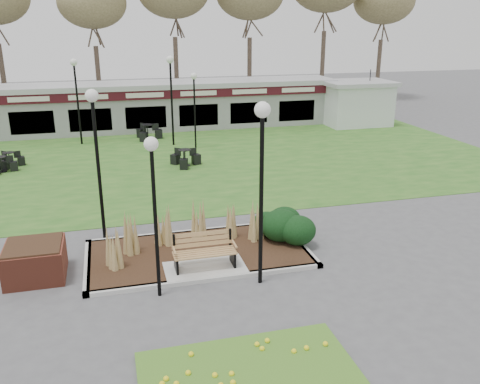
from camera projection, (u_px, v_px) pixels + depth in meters
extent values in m
plane|color=#515154|center=(206.00, 274.00, 13.71)|extent=(100.00, 100.00, 0.00)
cube|color=#28601E|center=(159.00, 161.00, 24.70)|extent=(34.00, 16.00, 0.02)
cube|color=#301C13|center=(198.00, 253.00, 14.79)|extent=(6.22, 3.22, 0.12)
cube|color=#B7B7B2|center=(209.00, 279.00, 13.32)|extent=(6.40, 0.18, 0.12)
cube|color=#B7B7B2|center=(189.00, 232.00, 16.27)|extent=(6.40, 0.18, 0.12)
cube|color=#B7B7B2|center=(88.00, 266.00, 14.04)|extent=(0.18, 3.40, 0.12)
cube|color=#B7B7B2|center=(298.00, 242.00, 15.55)|extent=(0.18, 3.40, 0.12)
cube|color=#B7B7B2|center=(205.00, 269.00, 13.83)|extent=(2.20, 1.20, 0.13)
cone|color=tan|center=(130.00, 235.00, 14.50)|extent=(0.36, 0.36, 1.15)
cone|color=tan|center=(163.00, 226.00, 15.11)|extent=(0.36, 0.36, 1.15)
cone|color=tan|center=(198.00, 220.00, 15.56)|extent=(0.36, 0.36, 1.15)
cone|color=tan|center=(228.00, 220.00, 15.59)|extent=(0.36, 0.36, 1.15)
cone|color=tan|center=(257.00, 222.00, 15.42)|extent=(0.36, 0.36, 1.15)
cone|color=tan|center=(112.00, 248.00, 13.65)|extent=(0.36, 0.36, 1.15)
ellipsoid|color=black|center=(281.00, 225.00, 15.44)|extent=(1.21, 1.10, 0.99)
ellipsoid|color=black|center=(298.00, 230.00, 15.18)|extent=(1.10, 1.00, 0.90)
ellipsoid|color=black|center=(285.00, 220.00, 15.99)|extent=(1.06, 0.96, 0.86)
ellipsoid|color=black|center=(266.00, 224.00, 15.86)|extent=(0.92, 0.84, 0.76)
cube|color=#AD734E|center=(205.00, 253.00, 13.67)|extent=(1.70, 0.57, 0.04)
cube|color=#AD734E|center=(202.00, 239.00, 13.87)|extent=(1.70, 0.13, 0.44)
cube|color=black|center=(176.00, 264.00, 13.56)|extent=(0.06, 0.55, 0.42)
cube|color=black|center=(233.00, 257.00, 13.93)|extent=(0.06, 0.55, 0.42)
cube|color=black|center=(174.00, 243.00, 13.68)|extent=(0.06, 0.06, 0.50)
cube|color=black|center=(230.00, 237.00, 14.06)|extent=(0.06, 0.06, 0.50)
cube|color=#AD734E|center=(174.00, 250.00, 13.40)|extent=(0.05, 0.50, 0.04)
cube|color=#AD734E|center=(234.00, 244.00, 13.79)|extent=(0.05, 0.50, 0.04)
cube|color=brown|center=(35.00, 262.00, 13.43)|extent=(1.50, 1.50, 0.90)
cube|color=#301C13|center=(33.00, 245.00, 13.27)|extent=(1.40, 1.40, 0.06)
cube|color=#9C9C9F|center=(144.00, 109.00, 31.62)|extent=(24.00, 3.00, 2.60)
cube|color=#420E16|center=(145.00, 95.00, 29.86)|extent=(24.00, 0.18, 0.55)
cube|color=#B8B8BD|center=(142.00, 85.00, 31.15)|extent=(24.60, 3.40, 0.30)
cube|color=silver|center=(145.00, 95.00, 29.76)|extent=(22.00, 0.02, 0.28)
cube|color=black|center=(146.00, 117.00, 30.39)|extent=(22.00, 0.10, 1.30)
cube|color=silver|center=(356.00, 105.00, 33.04)|extent=(4.00, 3.00, 2.60)
cube|color=#B8B8BD|center=(357.00, 83.00, 32.60)|extent=(4.40, 3.40, 0.25)
cylinder|color=#47382B|center=(7.00, 78.00, 36.36)|extent=(0.36, 0.36, 5.17)
cylinder|color=#47382B|center=(93.00, 76.00, 37.81)|extent=(0.36, 0.36, 5.17)
cylinder|color=#47382B|center=(174.00, 74.00, 39.26)|extent=(0.36, 0.36, 5.17)
cylinder|color=#47382B|center=(248.00, 72.00, 40.71)|extent=(0.36, 0.36, 5.17)
cylinder|color=#47382B|center=(318.00, 70.00, 42.15)|extent=(0.36, 0.36, 5.17)
cylinder|color=#47382B|center=(382.00, 69.00, 43.60)|extent=(0.36, 0.36, 5.17)
cylinder|color=black|center=(156.00, 226.00, 12.06)|extent=(0.09, 0.09, 3.72)
sphere|color=white|center=(151.00, 144.00, 11.42)|extent=(0.33, 0.33, 0.33)
cylinder|color=black|center=(261.00, 204.00, 12.59)|extent=(0.11, 0.11, 4.35)
sphere|color=white|center=(262.00, 110.00, 11.84)|extent=(0.39, 0.39, 0.39)
cylinder|color=black|center=(99.00, 173.00, 15.33)|extent=(0.11, 0.11, 4.28)
sphere|color=white|center=(92.00, 96.00, 14.59)|extent=(0.39, 0.39, 0.39)
cylinder|color=black|center=(172.00, 105.00, 27.20)|extent=(0.11, 0.11, 4.40)
sphere|color=white|center=(170.00, 59.00, 26.43)|extent=(0.40, 0.40, 0.40)
cylinder|color=black|center=(195.00, 115.00, 26.56)|extent=(0.09, 0.09, 3.67)
sphere|color=white|center=(194.00, 76.00, 25.93)|extent=(0.33, 0.33, 0.33)
cylinder|color=black|center=(78.00, 106.00, 27.43)|extent=(0.11, 0.11, 4.25)
sphere|color=white|center=(74.00, 62.00, 26.70)|extent=(0.38, 0.38, 0.38)
cylinder|color=black|center=(2.00, 172.00, 22.91)|extent=(0.41, 0.41, 0.03)
cylinder|color=black|center=(1.00, 164.00, 22.80)|extent=(0.05, 0.05, 0.68)
cylinder|color=black|center=(0.00, 157.00, 22.69)|extent=(0.56, 0.56, 0.02)
cube|color=black|center=(14.00, 166.00, 23.02)|extent=(0.35, 0.35, 0.43)
cylinder|color=black|center=(10.00, 166.00, 23.75)|extent=(0.40, 0.40, 0.03)
cylinder|color=black|center=(9.00, 160.00, 23.64)|extent=(0.05, 0.05, 0.65)
cylinder|color=black|center=(8.00, 153.00, 23.54)|extent=(0.54, 0.54, 0.02)
cube|color=black|center=(21.00, 161.00, 23.92)|extent=(0.38, 0.38, 0.42)
cube|color=black|center=(3.00, 161.00, 23.92)|extent=(0.44, 0.44, 0.42)
cube|color=black|center=(5.00, 165.00, 23.21)|extent=(0.38, 0.38, 0.42)
cylinder|color=black|center=(185.00, 165.00, 23.88)|extent=(0.46, 0.46, 0.03)
cylinder|color=black|center=(185.00, 158.00, 23.76)|extent=(0.05, 0.05, 0.75)
cylinder|color=black|center=(185.00, 150.00, 23.64)|extent=(0.63, 0.63, 0.03)
cube|color=black|center=(196.00, 159.00, 24.08)|extent=(0.43, 0.43, 0.48)
cube|color=black|center=(175.00, 159.00, 24.08)|extent=(0.50, 0.50, 0.48)
cube|color=black|center=(184.00, 164.00, 23.27)|extent=(0.43, 0.43, 0.48)
cylinder|color=black|center=(148.00, 139.00, 29.26)|extent=(0.50, 0.50, 0.03)
cylinder|color=black|center=(148.00, 132.00, 29.13)|extent=(0.06, 0.06, 0.81)
cylinder|color=black|center=(147.00, 125.00, 29.00)|extent=(0.68, 0.68, 0.03)
cube|color=black|center=(159.00, 134.00, 29.37)|extent=(0.41, 0.41, 0.52)
cube|color=black|center=(141.00, 133.00, 29.57)|extent=(0.53, 0.53, 0.52)
cube|color=black|center=(144.00, 137.00, 28.61)|extent=(0.51, 0.51, 0.52)
cylinder|color=black|center=(368.00, 107.00, 33.32)|extent=(0.06, 0.06, 2.20)
imported|color=#3042AB|center=(368.00, 101.00, 33.18)|extent=(2.58, 2.60, 1.77)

